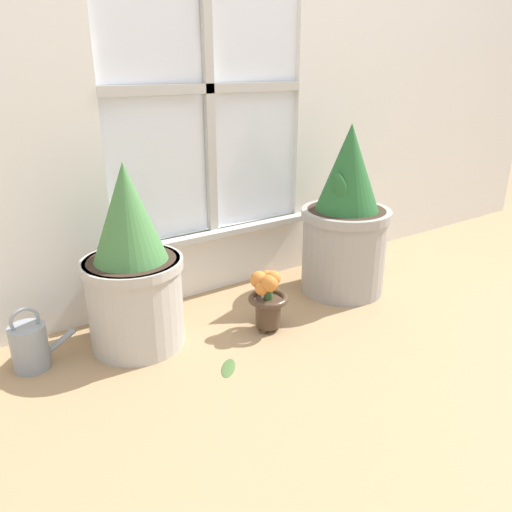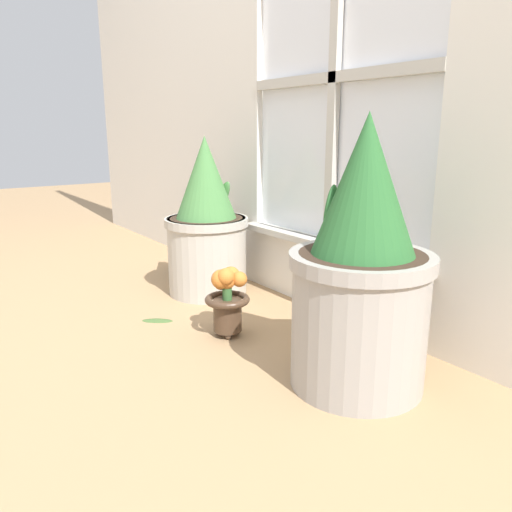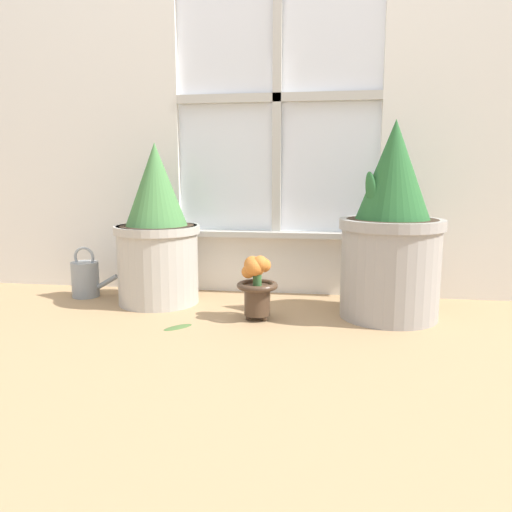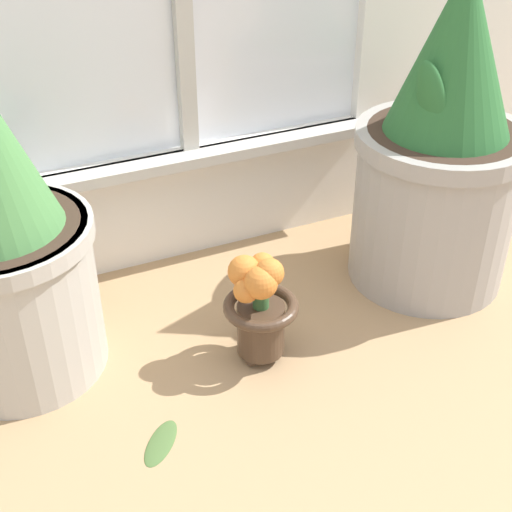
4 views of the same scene
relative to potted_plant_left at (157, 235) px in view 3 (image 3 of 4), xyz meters
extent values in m
plane|color=tan|center=(0.45, -0.28, -0.28)|extent=(10.00, 10.00, 0.00)
cube|color=silver|center=(0.45, 0.26, -0.14)|extent=(0.86, 0.05, 0.27)
cube|color=white|center=(0.45, 0.27, 0.55)|extent=(0.86, 0.02, 1.11)
cube|color=#BCB7AD|center=(0.45, 0.25, 0.55)|extent=(0.04, 0.02, 1.11)
cube|color=#BCB7AD|center=(0.45, 0.25, 0.55)|extent=(0.86, 0.02, 0.04)
cube|color=#BCB7AD|center=(0.45, 0.22, -0.02)|extent=(0.92, 0.06, 0.02)
cylinder|color=#B7B2A8|center=(0.00, 0.00, -0.12)|extent=(0.32, 0.32, 0.31)
cylinder|color=#B7B2A8|center=(0.00, 0.00, 0.02)|extent=(0.34, 0.34, 0.03)
cylinder|color=#38281E|center=(0.00, 0.00, 0.03)|extent=(0.29, 0.29, 0.01)
cone|color=#477F42|center=(0.00, 0.00, 0.20)|extent=(0.24, 0.24, 0.32)
ellipsoid|color=#477F42|center=(0.00, 0.08, 0.12)|extent=(0.13, 0.03, 0.15)
cylinder|color=#9E9993|center=(0.89, -0.07, -0.10)|extent=(0.35, 0.35, 0.36)
cylinder|color=#9E9993|center=(0.89, -0.07, 0.06)|extent=(0.37, 0.37, 0.04)
cylinder|color=#38281E|center=(0.89, -0.07, 0.08)|extent=(0.32, 0.32, 0.01)
cone|color=#28602D|center=(0.89, -0.07, 0.25)|extent=(0.26, 0.26, 0.34)
ellipsoid|color=#28602D|center=(0.82, -0.11, 0.17)|extent=(0.08, 0.11, 0.18)
sphere|color=#473323|center=(0.43, -0.14, -0.27)|extent=(0.02, 0.02, 0.02)
sphere|color=#473323|center=(0.40, -0.19, -0.27)|extent=(0.02, 0.02, 0.02)
sphere|color=#473323|center=(0.46, -0.19, -0.27)|extent=(0.02, 0.02, 0.02)
cylinder|color=#473323|center=(0.43, -0.18, -0.21)|extent=(0.09, 0.09, 0.11)
torus|color=#473323|center=(0.43, -0.18, -0.15)|extent=(0.15, 0.15, 0.02)
cylinder|color=#386633|center=(0.43, -0.18, -0.12)|extent=(0.03, 0.03, 0.06)
sphere|color=orange|center=(0.43, -0.18, -0.09)|extent=(0.05, 0.05, 0.05)
sphere|color=orange|center=(0.45, -0.14, -0.09)|extent=(0.05, 0.05, 0.05)
sphere|color=orange|center=(0.41, -0.15, -0.08)|extent=(0.06, 0.06, 0.06)
sphere|color=orange|center=(0.40, -0.18, -0.10)|extent=(0.05, 0.05, 0.05)
sphere|color=orange|center=(0.42, -0.19, -0.08)|extent=(0.06, 0.06, 0.06)
sphere|color=orange|center=(0.44, -0.19, -0.07)|extent=(0.05, 0.05, 0.05)
cylinder|color=gray|center=(-0.34, 0.05, -0.20)|extent=(0.11, 0.11, 0.15)
cylinder|color=gray|center=(-0.24, 0.05, -0.21)|extent=(0.10, 0.02, 0.07)
torus|color=gray|center=(-0.34, 0.05, -0.11)|extent=(0.09, 0.01, 0.09)
ellipsoid|color=#476633|center=(0.18, -0.31, -0.27)|extent=(0.10, 0.11, 0.01)
camera|label=1|loc=(-0.52, -1.49, 0.64)|focal=35.00mm
camera|label=2|loc=(1.72, -0.99, 0.38)|focal=35.00mm
camera|label=3|loc=(0.68, -1.88, 0.24)|focal=35.00mm
camera|label=4|loc=(-0.02, -1.15, 0.68)|focal=50.00mm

